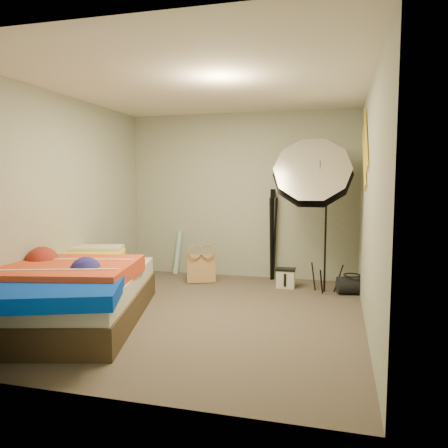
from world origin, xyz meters
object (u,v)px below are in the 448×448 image
(photo_umbrella, at_px, (313,176))
(camera_tripod, at_px, (272,228))
(tote_bag, at_px, (201,268))
(duffel_bag, at_px, (352,285))
(wrapping_roll, at_px, (178,252))
(camera_case, at_px, (286,279))
(bed, at_px, (65,290))

(photo_umbrella, xyz_separation_m, camera_tripod, (-0.61, 0.67, -0.77))
(tote_bag, xyz_separation_m, camera_tripod, (0.97, 0.45, 0.57))
(duffel_bag, bearing_deg, tote_bag, 163.80)
(wrapping_roll, xyz_separation_m, camera_tripod, (1.52, -0.03, 0.44))
(duffel_bag, xyz_separation_m, camera_tripod, (-1.14, 0.58, 0.66))
(duffel_bag, height_order, photo_umbrella, photo_umbrella)
(camera_case, distance_m, camera_tripod, 0.83)
(camera_case, xyz_separation_m, duffel_bag, (0.88, -0.13, -0.01))
(tote_bag, relative_size, camera_tripod, 0.30)
(wrapping_roll, distance_m, bed, 2.53)
(wrapping_roll, bearing_deg, camera_case, -15.01)
(camera_case, xyz_separation_m, camera_tripod, (-0.26, 0.45, 0.65))
(duffel_bag, bearing_deg, camera_case, 158.90)
(camera_tripod, bearing_deg, photo_umbrella, -47.53)
(camera_case, relative_size, duffel_bag, 0.65)
(tote_bag, xyz_separation_m, wrapping_roll, (-0.54, 0.48, 0.14))
(bed, bearing_deg, photo_umbrella, 36.77)
(camera_tripod, bearing_deg, wrapping_roll, 179.01)
(bed, distance_m, photo_umbrella, 3.27)
(tote_bag, height_order, camera_tripod, camera_tripod)
(camera_case, distance_m, duffel_bag, 0.89)
(photo_umbrella, bearing_deg, camera_case, 148.41)
(tote_bag, relative_size, camera_case, 1.67)
(wrapping_roll, relative_size, photo_umbrella, 0.32)
(bed, distance_m, camera_tripod, 3.12)
(tote_bag, distance_m, wrapping_roll, 0.73)
(wrapping_roll, height_order, camera_case, wrapping_roll)
(wrapping_roll, xyz_separation_m, photo_umbrella, (2.13, -0.69, 1.20))
(tote_bag, relative_size, wrapping_roll, 0.60)
(wrapping_roll, xyz_separation_m, camera_case, (1.77, -0.48, -0.22))
(tote_bag, height_order, bed, bed)
(wrapping_roll, relative_size, camera_tripod, 0.50)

